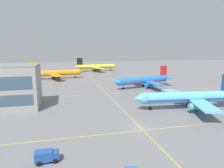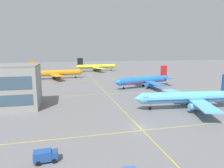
{
  "view_description": "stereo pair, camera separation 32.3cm",
  "coord_description": "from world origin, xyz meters",
  "px_view_note": "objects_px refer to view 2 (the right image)",
  "views": [
    {
      "loc": [
        -18.17,
        -43.91,
        19.28
      ],
      "look_at": [
        0.59,
        32.38,
        5.72
      ],
      "focal_mm": 31.3,
      "sensor_mm": 36.0,
      "label": 1
    },
    {
      "loc": [
        -17.86,
        -43.98,
        19.28
      ],
      "look_at": [
        0.59,
        32.38,
        5.72
      ],
      "focal_mm": 31.3,
      "sensor_mm": 36.0,
      "label": 2
    }
  ],
  "objects_px": {
    "airliner_front_gate": "(188,97)",
    "airliner_third_row": "(56,73)",
    "airliner_second_row": "(144,80)",
    "service_truck_red_van": "(46,155)",
    "airliner_far_left_stand": "(97,67)"
  },
  "relations": [
    {
      "from": "airliner_third_row",
      "to": "service_truck_red_van",
      "type": "height_order",
      "value": "airliner_third_row"
    },
    {
      "from": "airliner_front_gate",
      "to": "airliner_far_left_stand",
      "type": "distance_m",
      "value": 125.7
    },
    {
      "from": "airliner_front_gate",
      "to": "airliner_third_row",
      "type": "bearing_deg",
      "value": 118.99
    },
    {
      "from": "airliner_far_left_stand",
      "to": "service_truck_red_van",
      "type": "height_order",
      "value": "airliner_far_left_stand"
    },
    {
      "from": "service_truck_red_van",
      "to": "airliner_second_row",
      "type": "bearing_deg",
      "value": 54.38
    },
    {
      "from": "airliner_second_row",
      "to": "service_truck_red_van",
      "type": "distance_m",
      "value": 76.0
    },
    {
      "from": "airliner_front_gate",
      "to": "airliner_second_row",
      "type": "relative_size",
      "value": 1.05
    },
    {
      "from": "airliner_front_gate",
      "to": "airliner_third_row",
      "type": "xyz_separation_m",
      "value": [
        -45.74,
        82.54,
        0.13
      ]
    },
    {
      "from": "airliner_far_left_stand",
      "to": "airliner_front_gate",
      "type": "bearing_deg",
      "value": -85.12
    },
    {
      "from": "airliner_second_row",
      "to": "airliner_third_row",
      "type": "bearing_deg",
      "value": 137.26
    },
    {
      "from": "airliner_second_row",
      "to": "airliner_front_gate",
      "type": "bearing_deg",
      "value": -91.17
    },
    {
      "from": "airliner_third_row",
      "to": "service_truck_red_van",
      "type": "xyz_separation_m",
      "value": [
        2.31,
        -104.75,
        -2.85
      ]
    },
    {
      "from": "airliner_second_row",
      "to": "airliner_third_row",
      "type": "relative_size",
      "value": 0.92
    },
    {
      "from": "airliner_second_row",
      "to": "service_truck_red_van",
      "type": "relative_size",
      "value": 8.24
    },
    {
      "from": "airliner_front_gate",
      "to": "airliner_second_row",
      "type": "bearing_deg",
      "value": 88.83
    }
  ]
}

